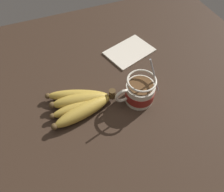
% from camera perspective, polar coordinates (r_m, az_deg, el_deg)
% --- Properties ---
extents(table, '(1.14, 1.14, 0.04)m').
position_cam_1_polar(table, '(0.66, 3.54, -4.74)').
color(table, '#332319').
rests_on(table, ground).
extents(coffee_mug, '(0.14, 0.09, 0.16)m').
position_cam_1_polar(coffee_mug, '(0.64, 7.20, 1.03)').
color(coffee_mug, beige).
rests_on(coffee_mug, table).
extents(banana_bunch, '(0.20, 0.15, 0.04)m').
position_cam_1_polar(banana_bunch, '(0.64, -8.13, -1.94)').
color(banana_bunch, '#4C381E').
rests_on(banana_bunch, table).
extents(napkin, '(0.19, 0.16, 0.01)m').
position_cam_1_polar(napkin, '(0.82, 4.57, 11.49)').
color(napkin, beige).
rests_on(napkin, table).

